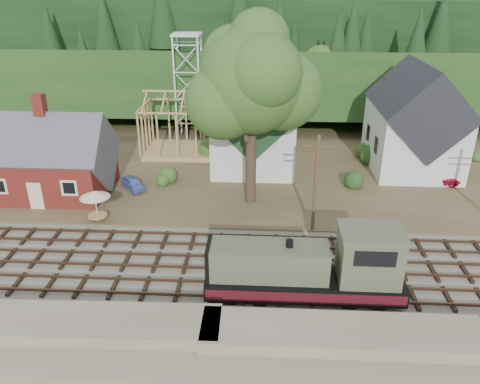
# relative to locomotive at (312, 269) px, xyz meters

# --- Properties ---
(ground) EXTENTS (140.00, 140.00, 0.00)m
(ground) POSITION_rel_locomotive_xyz_m (-6.21, 3.00, -2.10)
(ground) COLOR #384C1E
(ground) RESTS_ON ground
(embankment) EXTENTS (64.00, 5.00, 1.60)m
(embankment) POSITION_rel_locomotive_xyz_m (-6.21, -5.50, -2.10)
(embankment) COLOR #7F7259
(embankment) RESTS_ON ground
(railroad_bed) EXTENTS (64.00, 11.00, 0.16)m
(railroad_bed) POSITION_rel_locomotive_xyz_m (-6.21, 3.00, -2.02)
(railroad_bed) COLOR #726B5B
(railroad_bed) RESTS_ON ground
(village_flat) EXTENTS (64.00, 26.00, 0.30)m
(village_flat) POSITION_rel_locomotive_xyz_m (-6.21, 21.00, -1.95)
(village_flat) COLOR brown
(village_flat) RESTS_ON ground
(hillside) EXTENTS (70.00, 28.96, 12.74)m
(hillside) POSITION_rel_locomotive_xyz_m (-6.21, 45.00, -2.10)
(hillside) COLOR #1E3F19
(hillside) RESTS_ON ground
(ridge) EXTENTS (80.00, 20.00, 12.00)m
(ridge) POSITION_rel_locomotive_xyz_m (-6.21, 61.00, -2.10)
(ridge) COLOR black
(ridge) RESTS_ON ground
(depot) EXTENTS (10.80, 7.41, 9.00)m
(depot) POSITION_rel_locomotive_xyz_m (-22.21, 14.00, 1.11)
(depot) COLOR #5F1615
(depot) RESTS_ON village_flat
(church) EXTENTS (8.40, 15.17, 13.00)m
(church) POSITION_rel_locomotive_xyz_m (-4.21, 22.68, 3.08)
(church) COLOR silver
(church) RESTS_ON village_flat
(farmhouse) EXTENTS (8.40, 10.80, 10.60)m
(farmhouse) POSITION_rel_locomotive_xyz_m (11.79, 22.00, 2.76)
(farmhouse) COLOR silver
(farmhouse) RESTS_ON village_flat
(timber_frame) EXTENTS (8.20, 6.20, 6.99)m
(timber_frame) POSITION_rel_locomotive_xyz_m (-12.21, 25.00, 1.16)
(timber_frame) COLOR tan
(timber_frame) RESTS_ON village_flat
(lattice_tower) EXTENTS (3.20, 3.20, 12.12)m
(lattice_tower) POSITION_rel_locomotive_xyz_m (-12.21, 31.00, 7.93)
(lattice_tower) COLOR silver
(lattice_tower) RESTS_ON village_flat
(big_tree) EXTENTS (10.90, 8.40, 14.70)m
(big_tree) POSITION_rel_locomotive_xyz_m (-4.04, 13.08, 8.11)
(big_tree) COLOR #38281E
(big_tree) RESTS_ON village_flat
(telegraph_pole_near) EXTENTS (2.20, 0.28, 8.00)m
(telegraph_pole_near) POSITION_rel_locomotive_xyz_m (0.79, 8.20, 2.14)
(telegraph_pole_near) COLOR #4C331E
(telegraph_pole_near) RESTS_ON ground
(locomotive) EXTENTS (11.84, 2.96, 4.74)m
(locomotive) POSITION_rel_locomotive_xyz_m (0.00, 0.00, 0.00)
(locomotive) COLOR black
(locomotive) RESTS_ON railroad_bed
(car_blue) EXTENTS (3.05, 3.31, 1.10)m
(car_blue) POSITION_rel_locomotive_xyz_m (-15.16, 15.02, -1.25)
(car_blue) COLOR #617FD1
(car_blue) RESTS_ON village_flat
(car_red) EXTENTS (4.88, 2.75, 1.29)m
(car_red) POSITION_rel_locomotive_xyz_m (13.29, 18.05, -1.16)
(car_red) COLOR red
(car_red) RESTS_ON village_flat
(patio_set) EXTENTS (2.37, 2.37, 2.64)m
(patio_set) POSITION_rel_locomotive_xyz_m (-16.38, 8.66, 0.45)
(patio_set) COLOR silver
(patio_set) RESTS_ON village_flat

